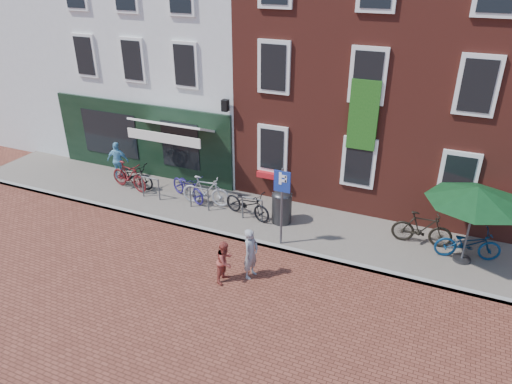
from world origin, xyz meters
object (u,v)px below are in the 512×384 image
at_px(cafe_person, 118,160).
at_px(bicycle_4, 247,204).
at_px(parasol, 478,192).
at_px(boy, 225,261).
at_px(litter_bin, 282,205).
at_px(bicycle_0, 133,175).
at_px(bicycle_5, 422,229).
at_px(woman, 251,254).
at_px(bicycle_1, 129,176).
at_px(bicycle_3, 206,191).
at_px(bicycle_6, 468,244).
at_px(parking_sign, 282,194).
at_px(bicycle_2, 188,187).

bearing_deg(cafe_person, bicycle_4, 159.86).
xyz_separation_m(parasol, bicycle_4, (-6.74, -0.12, -1.74)).
bearing_deg(boy, litter_bin, -0.71).
distance_m(bicycle_0, bicycle_5, 10.45).
bearing_deg(woman, bicycle_1, 73.80).
height_order(bicycle_1, bicycle_3, same).
xyz_separation_m(bicycle_3, bicycle_6, (8.52, 0.10, -0.05)).
bearing_deg(cafe_person, bicycle_0, 143.12).
relative_size(litter_bin, bicycle_1, 0.68).
height_order(parasol, bicycle_3, parasol).
xyz_separation_m(parasol, bicycle_1, (-11.68, 0.04, -1.69)).
relative_size(woman, bicycle_4, 0.81).
xyz_separation_m(parking_sign, woman, (-0.22, -1.74, -1.05)).
relative_size(bicycle_0, bicycle_3, 1.03).
bearing_deg(bicycle_0, bicycle_3, -91.61).
relative_size(woman, bicycle_3, 0.84).
bearing_deg(parasol, bicycle_4, -179.01).
relative_size(bicycle_0, bicycle_5, 1.03).
relative_size(parking_sign, boy, 2.04).
height_order(parking_sign, bicycle_3, parking_sign).
bearing_deg(bicycle_3, bicycle_1, 84.33).
height_order(parasol, bicycle_5, parasol).
relative_size(bicycle_0, bicycle_1, 1.03).
xyz_separation_m(bicycle_1, bicycle_4, (4.94, -0.16, -0.05)).
relative_size(litter_bin, bicycle_5, 0.68).
height_order(parasol, boy, parasol).
relative_size(cafe_person, bicycle_6, 0.82).
relative_size(bicycle_2, bicycle_6, 1.00).
distance_m(litter_bin, bicycle_3, 2.86).
height_order(bicycle_1, bicycle_6, bicycle_1).
xyz_separation_m(bicycle_1, bicycle_2, (2.44, 0.18, -0.05)).
relative_size(bicycle_0, bicycle_6, 1.00).
distance_m(parking_sign, cafe_person, 7.83).
bearing_deg(bicycle_3, parasol, -96.97).
bearing_deg(bicycle_1, bicycle_6, -78.04).
bearing_deg(bicycle_5, parking_sign, 109.42).
relative_size(bicycle_1, bicycle_5, 1.00).
bearing_deg(bicycle_6, bicycle_1, 77.68).
bearing_deg(bicycle_2, bicycle_5, -64.28).
xyz_separation_m(woman, bicycle_2, (-3.90, 3.20, -0.16)).
bearing_deg(bicycle_1, parasol, -78.94).
relative_size(woman, bicycle_2, 0.81).
distance_m(boy, cafe_person, 7.90).
bearing_deg(bicycle_1, bicycle_3, -78.00).
height_order(bicycle_1, bicycle_5, same).
height_order(bicycle_0, bicycle_6, same).
height_order(parasol, bicycle_6, parasol).
height_order(bicycle_4, bicycle_5, bicycle_5).
xyz_separation_m(bicycle_0, bicycle_3, (3.23, -0.15, 0.05)).
bearing_deg(litter_bin, bicycle_1, 179.72).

